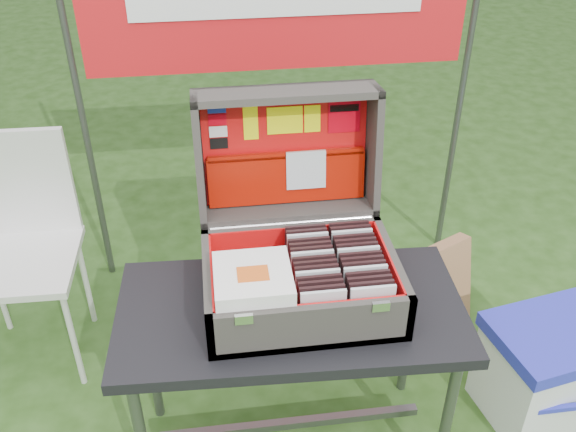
{
  "coord_description": "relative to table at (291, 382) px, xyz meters",
  "views": [
    {
      "loc": [
        -0.31,
        -1.53,
        2.03
      ],
      "look_at": [
        -0.09,
        0.1,
        0.93
      ],
      "focal_mm": 40.0,
      "sensor_mm": 36.0,
      "label": 1
    }
  ],
  "objects": [
    {
      "name": "table",
      "position": [
        0.0,
        0.0,
        0.0
      ],
      "size": [
        1.11,
        0.59,
        0.68
      ],
      "primitive_type": null,
      "rotation": [
        0.0,
        0.0,
        -0.05
      ],
      "color": "black",
      "rests_on": "ground"
    },
    {
      "name": "table_top",
      "position": [
        0.0,
        0.0,
        0.32
      ],
      "size": [
        1.11,
        0.59,
        0.04
      ],
      "primitive_type": "cube",
      "rotation": [
        0.0,
        0.0,
        -0.05
      ],
      "color": "black",
      "rests_on": "ground"
    },
    {
      "name": "table_leg_fr",
      "position": [
        0.48,
        -0.21,
        -0.02
      ],
      "size": [
        0.04,
        0.04,
        0.64
      ],
      "primitive_type": "cylinder",
      "color": "#59595B",
      "rests_on": "ground"
    },
    {
      "name": "table_leg_bl",
      "position": [
        -0.48,
        0.21,
        -0.02
      ],
      "size": [
        0.04,
        0.04,
        0.64
      ],
      "primitive_type": "cylinder",
      "color": "#59595B",
      "rests_on": "ground"
    },
    {
      "name": "table_leg_br",
      "position": [
        0.48,
        0.21,
        -0.02
      ],
      "size": [
        0.04,
        0.04,
        0.64
      ],
      "primitive_type": "cylinder",
      "color": "#59595B",
      "rests_on": "ground"
    },
    {
      "name": "table_brace",
      "position": [
        0.0,
        0.0,
        -0.22
      ],
      "size": [
        0.94,
        0.03,
        0.03
      ],
      "primitive_type": "cube",
      "color": "#59595B",
      "rests_on": "ground"
    },
    {
      "name": "suitcase",
      "position": [
        0.03,
        0.08,
        0.62
      ],
      "size": [
        0.59,
        0.58,
        0.57
      ],
      "primitive_type": null,
      "color": "#3E3A36",
      "rests_on": "table"
    },
    {
      "name": "suitcase_base_bottom",
      "position": [
        0.03,
        0.02,
        0.35
      ],
      "size": [
        0.59,
        0.42,
        0.02
      ],
      "primitive_type": "cube",
      "color": "#3E3A36",
      "rests_on": "table_top"
    },
    {
      "name": "suitcase_base_wall_front",
      "position": [
        0.03,
        -0.18,
        0.42
      ],
      "size": [
        0.59,
        0.02,
        0.16
      ],
      "primitive_type": "cube",
      "color": "#3E3A36",
      "rests_on": "table_top"
    },
    {
      "name": "suitcase_base_wall_back",
      "position": [
        0.03,
        0.22,
        0.42
      ],
      "size": [
        0.59,
        0.02,
        0.16
      ],
      "primitive_type": "cube",
      "color": "#3E3A36",
      "rests_on": "table_top"
    },
    {
      "name": "suitcase_base_wall_left",
      "position": [
        -0.25,
        0.02,
        0.42
      ],
      "size": [
        0.02,
        0.42,
        0.16
      ],
      "primitive_type": "cube",
      "color": "#3E3A36",
      "rests_on": "table_top"
    },
    {
      "name": "suitcase_base_wall_right",
      "position": [
        0.32,
        0.02,
        0.42
      ],
      "size": [
        0.02,
        0.42,
        0.16
      ],
      "primitive_type": "cube",
      "color": "#3E3A36",
      "rests_on": "table_top"
    },
    {
      "name": "suitcase_liner_floor",
      "position": [
        0.03,
        0.02,
        0.37
      ],
      "size": [
        0.55,
        0.38,
        0.01
      ],
      "primitive_type": "cube",
      "color": "red",
      "rests_on": "suitcase_base_bottom"
    },
    {
      "name": "suitcase_latch_left",
      "position": [
        -0.16,
        -0.2,
        0.49
      ],
      "size": [
        0.05,
        0.01,
        0.03
      ],
      "primitive_type": "cube",
      "color": "silver",
      "rests_on": "suitcase_base_wall_front"
    },
    {
      "name": "suitcase_latch_right",
      "position": [
        0.23,
        -0.2,
        0.49
      ],
      "size": [
        0.05,
        0.01,
        0.03
      ],
      "primitive_type": "cube",
      "color": "silver",
      "rests_on": "suitcase_base_wall_front"
    },
    {
      "name": "suitcase_hinge",
      "position": [
        0.03,
        0.23,
        0.5
      ],
      "size": [
        0.53,
        0.02,
        0.02
      ],
      "primitive_type": "cylinder",
      "rotation": [
        0.0,
        1.57,
        0.0
      ],
      "color": "silver",
      "rests_on": "suitcase_base_wall_back"
    },
    {
      "name": "suitcase_lid_back",
      "position": [
        0.03,
        0.4,
        0.69
      ],
      "size": [
        0.59,
        0.08,
        0.42
      ],
      "primitive_type": "cube",
      "rotation": [
        -1.7,
        0.0,
        0.0
      ],
      "color": "#3E3A36",
      "rests_on": "suitcase_base_wall_back"
    },
    {
      "name": "suitcase_lid_rim_far",
      "position": [
        0.03,
        0.36,
        0.9
      ],
      "size": [
        0.59,
        0.16,
        0.04
      ],
      "primitive_type": "cube",
      "rotation": [
        -1.7,
        0.0,
        0.0
      ],
      "color": "#3E3A36",
      "rests_on": "suitcase_lid_back"
    },
    {
      "name": "suitcase_lid_rim_near",
      "position": [
        0.03,
        0.31,
        0.5
      ],
      "size": [
        0.59,
        0.16,
        0.04
      ],
      "primitive_type": "cube",
      "rotation": [
        -1.7,
        0.0,
        0.0
      ],
      "color": "#3E3A36",
      "rests_on": "suitcase_lid_back"
    },
    {
      "name": "suitcase_lid_rim_left",
      "position": [
        -0.25,
        0.34,
        0.7
      ],
      "size": [
        0.02,
        0.21,
        0.44
      ],
      "primitive_type": "cube",
      "rotation": [
        -1.7,
        0.0,
        0.0
      ],
      "color": "#3E3A36",
      "rests_on": "suitcase_lid_back"
    },
    {
      "name": "suitcase_lid_rim_right",
      "position": [
        0.32,
        0.34,
        0.7
      ],
      "size": [
        0.02,
        0.21,
        0.44
      ],
      "primitive_type": "cube",
      "rotation": [
        -1.7,
        0.0,
        0.0
      ],
      "color": "#3E3A36",
      "rests_on": "suitcase_lid_back"
    },
    {
      "name": "suitcase_lid_liner",
      "position": [
        0.03,
        0.39,
        0.69
      ],
      "size": [
        0.54,
        0.05,
        0.37
      ],
      "primitive_type": "cube",
      "rotation": [
        -1.7,
        0.0,
        0.0
      ],
      "color": "red",
      "rests_on": "suitcase_lid_back"
    },
    {
      "name": "suitcase_liner_wall_front",
      "position": [
        0.03,
        -0.17,
        0.43
      ],
      "size": [
        0.55,
        0.01,
        0.14
      ],
      "primitive_type": "cube",
      "color": "red",
      "rests_on": "suitcase_base_bottom"
    },
    {
      "name": "suitcase_liner_wall_back",
      "position": [
        0.03,
        0.2,
        0.43
      ],
      "size": [
        0.55,
        0.01,
        0.14
      ],
      "primitive_type": "cube",
      "color": "red",
      "rests_on": "suitcase_base_bottom"
    },
    {
      "name": "suitcase_liner_wall_left",
      "position": [
        -0.24,
        0.02,
        0.43
      ],
      "size": [
        0.01,
        0.38,
        0.14
      ],
      "primitive_type": "cube",
      "color": "red",
      "rests_on": "suitcase_base_bottom"
    },
    {
      "name": "suitcase_liner_wall_right",
      "position": [
        0.31,
        0.02,
        0.43
      ],
      "size": [
        0.01,
        0.38,
        0.14
      ],
      "primitive_type": "cube",
      "color": "red",
      "rests_on": "suitcase_base_bottom"
    },
    {
      "name": "suitcase_lid_pocket",
      "position": [
        0.03,
        0.36,
        0.6
      ],
      "size": [
        0.53,
        0.05,
        0.17
      ],
      "primitive_type": "cube",
      "rotation": [
        -1.7,
        0.0,
        0.0
      ],
      "color": "#9F1104",
      "rests_on": "suitcase_lid_liner"
    },
    {
      "name": "suitcase_pocket_edge",
      "position": [
        0.03,
        0.36,
        0.68
      ],
      "size": [
        0.52,
        0.02,
        0.02
      ],
      "primitive_type": "cube",
      "rotation": [
        -1.7,
        0.0,
        0.0
      ],
      "color": "#9F1104",
      "rests_on": "suitcase_lid_pocket"
    },
    {
      "name": "suitcase_pocket_cd",
      "position": [
        0.1,
        0.34,
        0.63
      ],
      "size": [
        0.13,
        0.03,
        0.13
      ],
      "primitive_type": "cube",
      "rotation": [
        -1.7,
        0.0,
        0.0
      ],
      "color": "silver",
      "rests_on": "suitcase_lid_pocket"
    },
    {
      "name": "lid_sticker_cc_a",
      "position": [
        -0.18,
        0.4,
        0.85
      ],
      "size": [
        0.06,
        0.01,
        0.04
      ],
      "primitive_type": "cube",
      "rotation": [
        -1.7,
        0.0,
        0.0
      ],
      "color": "#1933B2",
      "rests_on": "suitcase_lid_liner"
    },
    {
      "name": "lid_sticker_cc_b",
      "position": [
        -0.18,
        0.4,
        0.81
      ],
      "size": [
        0.06,
        0.01,
        0.04
      ],
      "primitive_type": "cube",
      "rotation": [
        -1.7,
        0.0,
        0.0
      ],
      "color": "#CA0011",
      "rests_on": "suitcase_lid_liner"
    },
    {
      "name": "lid_sticker_cc_c",
      "position": [
        -0.18,
        0.39,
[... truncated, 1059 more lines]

